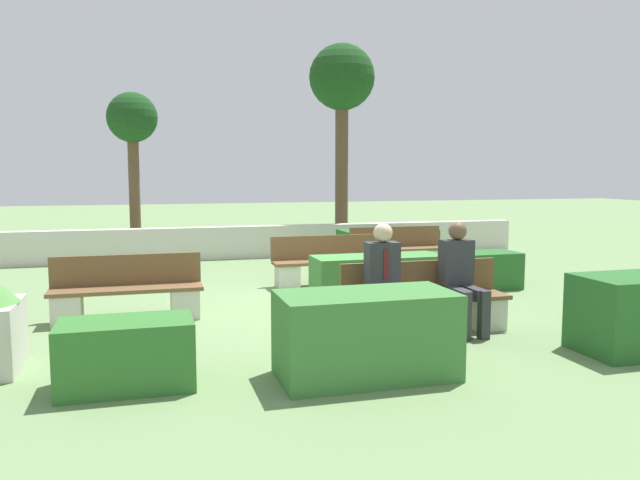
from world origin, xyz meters
TOP-DOWN VIEW (x-y plane):
  - ground_plane at (0.00, 0.00)m, footprint 60.00×60.00m
  - perimeter_wall at (0.00, 5.33)m, footprint 13.03×0.30m
  - bench_front at (1.00, -1.71)m, footprint 2.03×0.48m
  - bench_left_side at (2.56, 2.83)m, footprint 1.91×0.49m
  - bench_right_side at (-2.47, -0.13)m, footprint 1.91×0.48m
  - bench_back at (0.76, 1.56)m, footprint 1.94×0.48m
  - person_seated_man at (0.43, -1.85)m, footprint 0.38×0.64m
  - person_seated_woman at (1.38, -1.85)m, footprint 0.38×0.64m
  - hedge_block_near_right at (0.93, -0.27)m, footprint 1.84×0.68m
  - hedge_block_mid_left at (-2.41, -2.79)m, footprint 1.17×0.66m
  - hedge_block_mid_right at (2.79, 3.98)m, footprint 2.06×0.85m
  - hedge_block_far_left at (3.01, 0.65)m, footprint 1.40×0.70m
  - hedge_block_far_right at (-0.26, -3.09)m, footprint 1.64×0.82m
  - tree_leftmost at (-2.44, 6.60)m, footprint 1.14×1.14m
  - tree_center_left at (2.58, 6.60)m, footprint 1.63×1.63m

SIDE VIEW (x-z plane):
  - ground_plane at x=0.00m, z-range 0.00..0.00m
  - hedge_block_far_left at x=3.01m, z-range 0.00..0.60m
  - hedge_block_mid_left at x=-2.41m, z-range 0.00..0.61m
  - bench_left_side at x=2.56m, z-range -0.10..0.74m
  - bench_right_side at x=-2.47m, z-range -0.09..0.74m
  - bench_back at x=0.76m, z-range -0.09..0.74m
  - bench_front at x=1.00m, z-range -0.09..0.74m
  - hedge_block_mid_right at x=2.79m, z-range 0.00..0.69m
  - perimeter_wall at x=0.00m, z-range 0.00..0.71m
  - hedge_block_near_right at x=0.93m, z-range 0.00..0.74m
  - hedge_block_far_right at x=-0.26m, z-range 0.00..0.80m
  - person_seated_woman at x=1.38m, z-range 0.07..1.39m
  - person_seated_man at x=0.43m, z-range 0.07..1.40m
  - tree_leftmost at x=-2.44m, z-range 1.11..4.83m
  - tree_center_left at x=2.58m, z-range 1.52..6.59m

